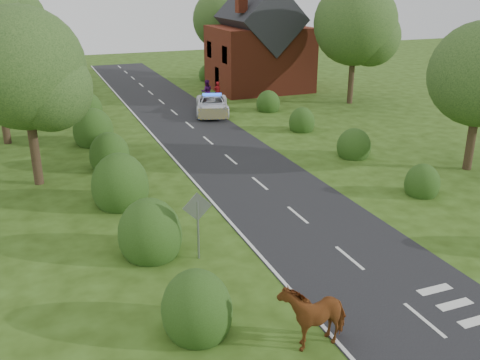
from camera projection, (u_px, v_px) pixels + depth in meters
name	position (u px, v px, depth m)	size (l,w,h in m)	color
ground	(349.00, 258.00, 19.08)	(120.00, 120.00, 0.00)	#2C4310
road	(213.00, 145.00, 32.13)	(6.00, 70.00, 0.02)	black
road_markings	(198.00, 158.00, 29.77)	(4.96, 70.00, 0.01)	white
hedgerow_left	(111.00, 162.00, 26.75)	(2.75, 50.41, 3.00)	#274615
hedgerow_right	(342.00, 141.00, 30.91)	(2.10, 45.78, 2.10)	#274615
tree_left_a	(30.00, 74.00, 24.16)	(5.74, 5.60, 8.38)	#332316
tree_left_d	(16.00, 23.00, 48.25)	(6.15, 6.00, 8.89)	#332316
tree_right_b	(359.00, 27.00, 40.92)	(6.56, 6.40, 9.40)	#332316
tree_right_c	(226.00, 22.00, 53.33)	(6.15, 6.00, 8.58)	#332316
road_sign	(198.00, 216.00, 18.51)	(1.06, 0.08, 2.53)	gray
house	(259.00, 47.00, 47.12)	(8.00, 7.40, 9.17)	maroon
cow	(313.00, 316.00, 14.55)	(1.10, 2.09, 1.48)	brown
police_van	(212.00, 105.00, 39.27)	(3.69, 5.50, 1.55)	white
pedestrian_red	(217.00, 92.00, 43.26)	(0.60, 0.39, 1.64)	maroon
pedestrian_purple	(207.00, 91.00, 42.81)	(0.90, 0.70, 1.85)	#471154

